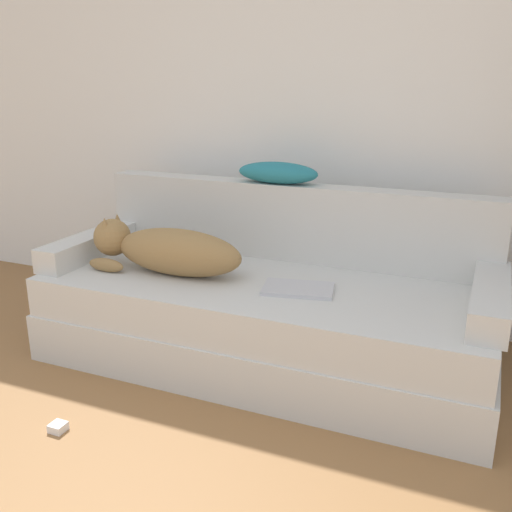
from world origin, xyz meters
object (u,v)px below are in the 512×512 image
at_px(dog, 165,249).
at_px(throw_pillow, 278,173).
at_px(couch, 263,322).
at_px(power_adapter, 58,427).
at_px(laptop, 298,289).

xyz_separation_m(dog, throw_pillow, (0.42, 0.48, 0.34)).
distance_m(couch, power_adapter, 1.07).
relative_size(dog, laptop, 2.32).
xyz_separation_m(laptop, power_adapter, (-0.75, -0.82, -0.43)).
bearing_deg(throw_pillow, couch, -78.54).
xyz_separation_m(couch, throw_pillow, (-0.08, 0.38, 0.69)).
bearing_deg(throw_pillow, power_adapter, -110.00).
bearing_deg(throw_pillow, dog, -131.30).
height_order(couch, power_adapter, couch).
distance_m(dog, laptop, 0.71).
distance_m(throw_pillow, power_adapter, 1.63).
bearing_deg(power_adapter, laptop, 47.64).
bearing_deg(dog, laptop, 1.48).
relative_size(laptop, power_adapter, 5.80).
relative_size(couch, throw_pillow, 4.99).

